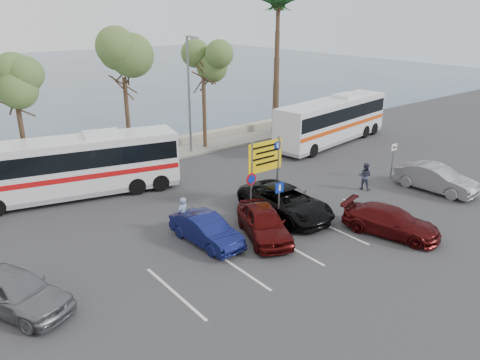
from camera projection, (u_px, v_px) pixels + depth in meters
ground at (293, 231)px, 22.03m from camera, size 120.00×120.00×0.00m
kerb_strip at (151, 158)px, 32.35m from camera, size 44.00×2.40×0.15m
seawall at (138, 149)px, 33.75m from camera, size 48.00×0.80×0.60m
tree_left at (14, 83)px, 25.67m from camera, size 3.20×3.20×7.20m
tree_mid at (123, 63)px, 29.20m from camera, size 3.20×3.20×8.00m
tree_right at (203, 64)px, 32.84m from camera, size 3.20×3.20×7.40m
palm_tree at (278, 8)px, 35.60m from camera, size 4.80×4.80×11.20m
street_lamp_right at (189, 89)px, 32.16m from camera, size 0.45×1.15×8.01m
direction_sign at (265, 161)px, 24.13m from camera, size 2.20×0.12×3.60m
sign_no_stop at (251, 188)px, 22.90m from camera, size 0.60×0.08×2.35m
sign_parking at (279, 198)px, 21.99m from camera, size 0.50×0.07×2.25m
sign_taxi at (393, 156)px, 28.31m from camera, size 0.50×0.07×2.20m
lane_markings at (290, 246)px, 20.63m from camera, size 12.02×4.20×0.01m
coach_bus_left at (73, 169)px, 25.46m from camera, size 11.54×4.97×3.52m
coach_bus_right at (332, 122)px, 35.79m from camera, size 11.70×4.09×3.57m
car_silver_a at (14, 291)px, 16.04m from camera, size 3.53×4.74×1.50m
car_blue at (206, 230)px, 20.67m from camera, size 1.63×4.01×1.30m
car_maroon at (391, 221)px, 21.50m from camera, size 2.97×4.78×1.29m
car_red at (264, 222)px, 21.20m from camera, size 3.27×4.62×1.46m
suv_black at (285, 202)px, 23.41m from camera, size 2.57×5.42×1.49m
car_silver_b at (436, 178)px, 26.61m from camera, size 1.96×4.67×1.50m
pedestrian_near at (183, 215)px, 21.71m from camera, size 0.70×0.55×1.70m
pedestrian_far at (365, 176)px, 26.84m from camera, size 0.86×0.95×1.60m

